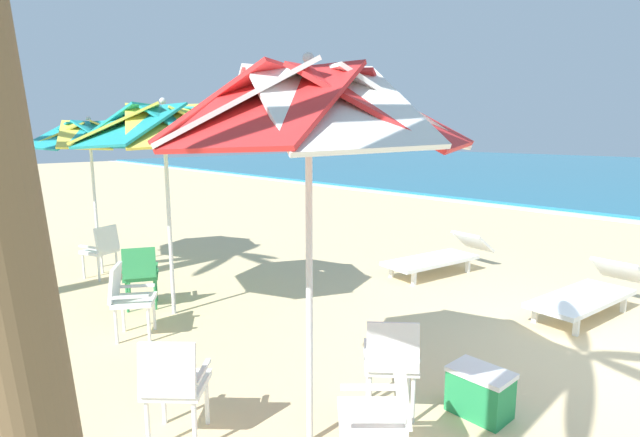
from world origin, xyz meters
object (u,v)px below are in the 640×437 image
at_px(beach_umbrella_0, 309,113).
at_px(beach_umbrella_1, 164,128).
at_px(cooler_box, 480,392).
at_px(plastic_chair_1, 391,359).
at_px(plastic_chair_5, 102,248).
at_px(sun_lounger_2, 439,257).
at_px(plastic_chair_0, 381,409).
at_px(plastic_chair_2, 174,382).
at_px(sun_lounger_1, 589,293).
at_px(beach_umbrella_2, 90,137).
at_px(plastic_chair_3, 128,296).
at_px(plastic_chair_4, 140,273).

xyz_separation_m(beach_umbrella_0, beach_umbrella_1, (-3.25, 0.48, -0.08)).
bearing_deg(cooler_box, plastic_chair_1, -132.12).
height_order(plastic_chair_5, sun_lounger_2, plastic_chair_5).
distance_m(beach_umbrella_0, plastic_chair_0, 2.08).
distance_m(beach_umbrella_0, plastic_chair_5, 5.90).
bearing_deg(plastic_chair_2, sun_lounger_2, 103.35).
bearing_deg(plastic_chair_2, beach_umbrella_1, 154.22).
bearing_deg(sun_lounger_1, plastic_chair_0, -87.80).
bearing_deg(plastic_chair_1, cooler_box, 47.88).
height_order(beach_umbrella_2, sun_lounger_2, beach_umbrella_2).
distance_m(plastic_chair_0, sun_lounger_1, 4.39).
bearing_deg(cooler_box, plastic_chair_3, -156.67).
relative_size(beach_umbrella_0, plastic_chair_4, 3.33).
height_order(beach_umbrella_1, cooler_box, beach_umbrella_1).
xyz_separation_m(plastic_chair_1, beach_umbrella_2, (-6.43, -0.19, 1.78)).
bearing_deg(sun_lounger_1, sun_lounger_2, 176.05).
xyz_separation_m(plastic_chair_0, sun_lounger_1, (-0.17, 4.38, -0.22)).
distance_m(plastic_chair_4, beach_umbrella_2, 3.11).
distance_m(plastic_chair_1, plastic_chair_4, 3.93).
relative_size(beach_umbrella_1, beach_umbrella_2, 1.06).
bearing_deg(sun_lounger_1, cooler_box, -85.58).
distance_m(beach_umbrella_1, plastic_chair_5, 2.98).
height_order(plastic_chair_0, sun_lounger_1, plastic_chair_0).
bearing_deg(beach_umbrella_2, beach_umbrella_1, -1.36).
height_order(plastic_chair_2, plastic_chair_3, same).
relative_size(plastic_chair_0, beach_umbrella_2, 0.33).
relative_size(plastic_chair_2, beach_umbrella_2, 0.33).
xyz_separation_m(beach_umbrella_1, beach_umbrella_2, (-3.00, 0.07, -0.13)).
height_order(plastic_chair_2, plastic_chair_5, same).
bearing_deg(sun_lounger_2, plastic_chair_0, -60.39).
xyz_separation_m(sun_lounger_2, cooler_box, (2.66, -3.35, -0.08)).
height_order(plastic_chair_0, sun_lounger_2, plastic_chair_0).
bearing_deg(plastic_chair_2, sun_lounger_1, 77.85).
relative_size(plastic_chair_0, plastic_chair_3, 1.00).
xyz_separation_m(plastic_chair_4, beach_umbrella_2, (-2.53, 0.30, 1.78)).
bearing_deg(beach_umbrella_2, sun_lounger_1, 30.50).
bearing_deg(beach_umbrella_0, plastic_chair_0, 10.48).
xyz_separation_m(plastic_chair_3, beach_umbrella_2, (-3.35, 0.79, 1.78)).
relative_size(sun_lounger_2, cooler_box, 4.43).
height_order(beach_umbrella_0, plastic_chair_0, beach_umbrella_0).
bearing_deg(plastic_chair_4, sun_lounger_2, 68.37).
bearing_deg(plastic_chair_5, plastic_chair_1, 3.71).
xyz_separation_m(plastic_chair_1, plastic_chair_5, (-5.72, -0.37, 0.00)).
distance_m(beach_umbrella_1, plastic_chair_3, 2.07).
xyz_separation_m(plastic_chair_0, cooler_box, (0.08, 1.19, -0.30)).
xyz_separation_m(sun_lounger_1, cooler_box, (0.25, -3.19, -0.08)).
height_order(plastic_chair_3, plastic_chair_5, same).
distance_m(plastic_chair_3, plastic_chair_4, 0.96).
xyz_separation_m(beach_umbrella_2, sun_lounger_2, (4.27, 4.11, -2.00)).
height_order(plastic_chair_2, beach_umbrella_1, beach_umbrella_1).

